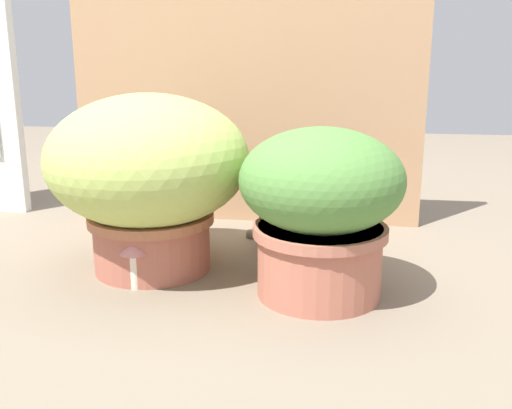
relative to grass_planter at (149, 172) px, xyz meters
The scene contains 6 objects.
ground_plane 0.32m from the grass_planter, ahead, with size 6.00×6.00×0.00m, color #796B5A.
cardboard_backdrop 0.56m from the grass_planter, 72.06° to the left, with size 1.17×0.03×0.87m, color tan.
grass_planter is the anchor object (origin of this frame).
leafy_planter 0.46m from the grass_planter, 13.95° to the right, with size 0.38×0.38×0.40m.
cat 0.45m from the grass_planter, 24.05° to the left, with size 0.35×0.28×0.32m.
mushroom_ornament_pink 0.22m from the grass_planter, 89.40° to the right, with size 0.07×0.07×0.12m.
Camera 1 is at (0.30, -1.38, 0.55)m, focal length 40.54 mm.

